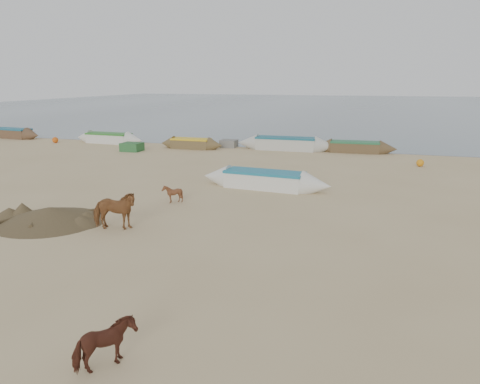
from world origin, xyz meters
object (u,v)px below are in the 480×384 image
calf_right (106,345)px  near_canoe (264,180)px  calf_front (172,194)px  cow_adult (114,210)px

calf_right → near_canoe: 14.76m
calf_front → calf_right: size_ratio=0.83×
calf_front → cow_adult: bearing=-4.7°
near_canoe → calf_right: bearing=-81.2°
near_canoe → cow_adult: bearing=-108.5°
cow_adult → calf_right: 8.28m
cow_adult → calf_front: (0.35, 3.88, -0.29)m
calf_right → near_canoe: bearing=15.1°
calf_front → near_canoe: near_canoe is taller
cow_adult → calf_front: cow_adult is taller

